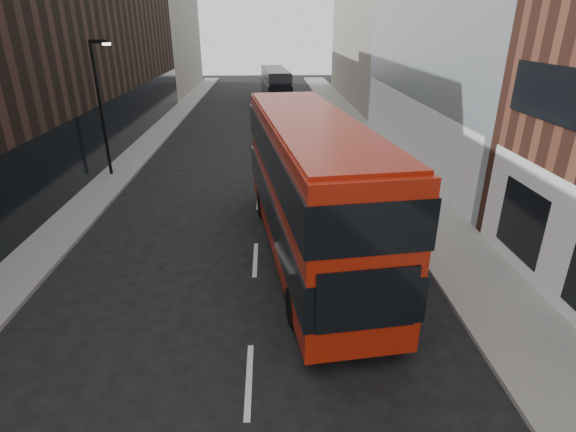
{
  "coord_description": "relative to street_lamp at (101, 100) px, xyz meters",
  "views": [
    {
      "loc": [
        0.59,
        -6.39,
        7.93
      ],
      "look_at": [
        1.11,
        6.16,
        2.5
      ],
      "focal_mm": 28.0,
      "sensor_mm": 36.0,
      "label": 1
    }
  ],
  "objects": [
    {
      "name": "car_b",
      "position": [
        9.13,
        7.56,
        -3.45
      ],
      "size": [
        1.97,
        4.55,
        1.46
      ],
      "primitive_type": "imported",
      "rotation": [
        0.0,
        0.0,
        -0.1
      ],
      "color": "#989CA0",
      "rests_on": "ground"
    },
    {
      "name": "grey_bus",
      "position": [
        9.53,
        26.03,
        -2.39
      ],
      "size": [
        3.31,
        10.52,
        3.35
      ],
      "rotation": [
        0.0,
        0.0,
        0.08
      ],
      "color": "black",
      "rests_on": "ground"
    },
    {
      "name": "building_victorian",
      "position": [
        19.59,
        26.0,
        5.48
      ],
      "size": [
        6.5,
        24.0,
        21.0
      ],
      "color": "slate",
      "rests_on": "ground"
    },
    {
      "name": "building_left_far",
      "position": [
        -3.28,
        34.0,
        2.32
      ],
      "size": [
        5.0,
        20.0,
        13.0
      ],
      "primitive_type": "cube",
      "color": "slate",
      "rests_on": "ground"
    },
    {
      "name": "street_lamp",
      "position": [
        0.0,
        0.0,
        0.0
      ],
      "size": [
        1.06,
        0.22,
        7.0
      ],
      "color": "black",
      "rests_on": "sidewalk_left"
    },
    {
      "name": "building_left_mid",
      "position": [
        -3.28,
        12.0,
        2.82
      ],
      "size": [
        5.0,
        24.0,
        14.0
      ],
      "primitive_type": "cube",
      "color": "black",
      "rests_on": "ground"
    },
    {
      "name": "sidewalk_right",
      "position": [
        15.72,
        7.0,
        -4.11
      ],
      "size": [
        3.0,
        80.0,
        0.15
      ],
      "primitive_type": "cube",
      "color": "slate",
      "rests_on": "ground"
    },
    {
      "name": "car_c",
      "position": [
        10.87,
        12.15,
        -3.53
      ],
      "size": [
        2.31,
        4.68,
        1.31
      ],
      "primitive_type": "imported",
      "rotation": [
        0.0,
        0.0,
        -0.11
      ],
      "color": "black",
      "rests_on": "ground"
    },
    {
      "name": "car_a",
      "position": [
        11.45,
        1.99,
        -3.44
      ],
      "size": [
        2.1,
        4.48,
        1.48
      ],
      "primitive_type": "imported",
      "rotation": [
        0.0,
        0.0,
        -0.08
      ],
      "color": "black",
      "rests_on": "ground"
    },
    {
      "name": "red_bus",
      "position": [
        10.18,
        -9.71,
        -1.37
      ],
      "size": [
        4.48,
        12.77,
        5.06
      ],
      "rotation": [
        0.0,
        0.0,
        0.13
      ],
      "color": "#9A1909",
      "rests_on": "ground"
    },
    {
      "name": "sidewalk_left",
      "position": [
        0.22,
        7.0,
        -4.11
      ],
      "size": [
        2.0,
        80.0,
        0.15
      ],
      "primitive_type": "cube",
      "color": "slate",
      "rests_on": "ground"
    }
  ]
}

